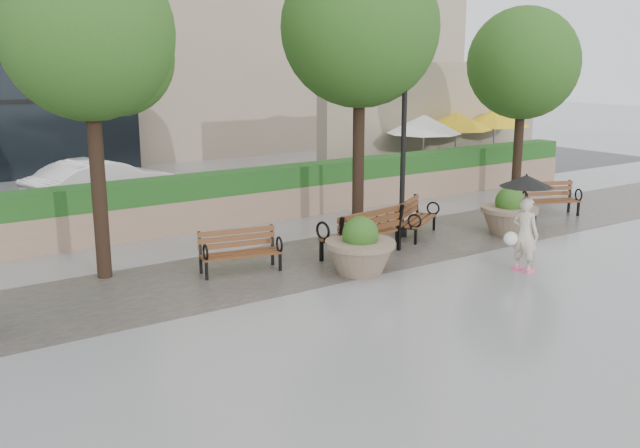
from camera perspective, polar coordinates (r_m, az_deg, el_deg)
ground at (r=13.10m, az=8.91°, el=-5.51°), size 100.00×100.00×0.00m
cobble_strip at (r=15.30m, az=1.19°, el=-2.58°), size 28.00×3.20×0.01m
hedge_wall at (r=18.46m, az=-6.06°, el=2.19°), size 24.00×0.80×1.35m
cafe_wall at (r=26.30m, az=9.24°, el=8.31°), size 10.00×0.60×4.00m
cafe_hedge at (r=24.58m, az=11.80°, el=4.23°), size 8.00×0.50×0.90m
asphalt_street at (r=22.12m, az=-10.99°, el=2.11°), size 40.00×7.00×0.00m
bench_1 at (r=14.18m, az=-6.37°, el=-2.90°), size 1.66×0.92×0.85m
bench_2 at (r=15.27m, az=3.35°, el=-1.45°), size 2.03×1.05×1.04m
bench_3 at (r=17.08m, az=7.67°, el=-0.15°), size 1.70×1.37×0.86m
bench_4 at (r=20.11m, az=17.71°, el=1.38°), size 1.77×1.23×0.89m
planter_left at (r=13.99m, az=3.23°, el=-2.21°), size 1.38×1.38×1.16m
planter_right at (r=17.76m, az=14.88°, el=0.66°), size 1.36×1.36×1.14m
lamppost at (r=16.73m, az=6.67°, el=5.71°), size 0.28×0.28×4.53m
tree_0 at (r=13.99m, az=-17.55°, el=13.79°), size 3.27×3.14×6.15m
tree_1 at (r=17.09m, az=3.47°, el=14.96°), size 3.71×3.65×6.65m
tree_2 at (r=22.39m, az=16.05°, el=11.99°), size 3.38×3.28×5.63m
patio_umb_white at (r=24.02m, az=8.32°, el=7.87°), size 2.50×2.50×2.30m
patio_umb_yellow_a at (r=25.51m, az=10.86°, el=8.08°), size 2.50×2.50×2.30m
patio_umb_yellow_b at (r=27.16m, az=13.83°, el=8.23°), size 2.50×2.50×2.30m
car_right at (r=20.85m, az=-16.99°, el=3.08°), size 4.54×2.54×1.42m
pedestrian at (r=14.55m, az=16.10°, el=0.81°), size 1.05×1.05×1.93m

